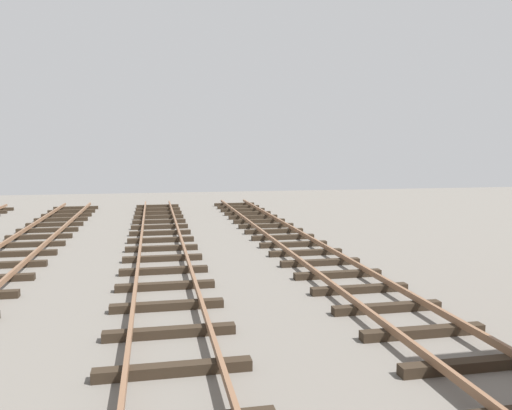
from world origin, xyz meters
The scene contains 0 objects.
Camera 1 is at (-4.25, 0.56, 3.56)m, focal length 36.01 mm.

